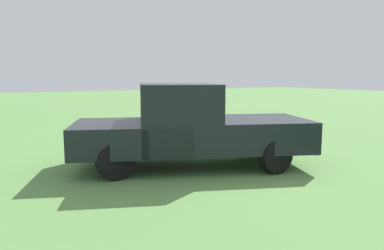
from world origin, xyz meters
TOP-DOWN VIEW (x-y plane):
  - ground_plane at (0.00, 0.00)m, footprint 80.00×80.00m
  - pickup_truck at (0.54, -0.12)m, footprint 5.29×3.62m
  - traffic_cone at (-3.90, -3.98)m, footprint 0.32×0.32m

SIDE VIEW (x-z plane):
  - ground_plane at x=0.00m, z-range 0.00..0.00m
  - traffic_cone at x=-3.90m, z-range 0.00..0.55m
  - pickup_truck at x=0.54m, z-range 0.02..1.80m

